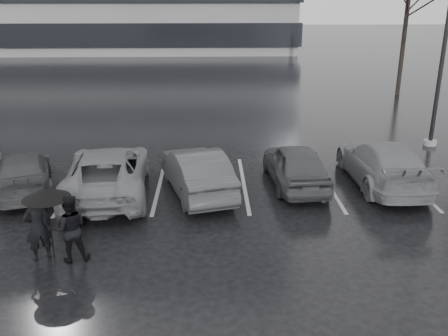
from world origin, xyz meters
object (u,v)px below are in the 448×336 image
car_west_a (196,171)px  car_east (383,163)px  car_west_c (23,172)px  pedestrian_left (38,227)px  car_west_b (107,172)px  pedestrian_right (70,228)px  lamp_post (446,36)px  car_main (296,165)px  tree_north (406,23)px

car_west_a → car_east: 6.12m
car_west_c → pedestrian_left: size_ratio=2.48×
car_west_b → pedestrian_right: bearing=83.6°
car_west_a → car_west_b: size_ratio=0.82×
car_west_c → lamp_post: bearing=177.8°
car_west_b → lamp_post: lamp_post is taller
car_west_b → pedestrian_right: 4.12m
car_west_a → lamp_post: bearing=-169.1°
car_west_b → car_west_c: 2.77m
lamp_post → car_main: bearing=-146.3°
car_main → lamp_post: bearing=-150.0°
pedestrian_left → car_main: bearing=-177.6°
car_east → pedestrian_left: size_ratio=2.93×
car_main → pedestrian_left: size_ratio=2.40×
car_west_c → tree_north: 23.22m
car_west_b → car_west_c: size_ratio=1.25×
car_east → pedestrian_right: bearing=26.6°
car_west_a → car_west_b: car_west_b is taller
car_main → pedestrian_right: size_ratio=2.46×
lamp_post → tree_north: size_ratio=1.13×
car_west_a → pedestrian_right: (-2.87, -4.15, 0.12)m
car_main → car_west_a: (-3.23, -0.56, 0.02)m
car_west_b → car_west_c: bearing=-12.6°
tree_north → car_west_b: bearing=-134.1°
car_west_b → car_east: (8.89, 0.57, -0.01)m
car_east → tree_north: 16.15m
car_west_b → pedestrian_left: (-0.86, -4.04, 0.11)m
pedestrian_left → tree_north: bearing=-160.6°
car_west_b → lamp_post: size_ratio=0.55×
car_west_b → car_east: bearing=178.4°
car_main → car_west_b: (-6.02, -0.59, 0.04)m
car_west_b → car_main: bearing=-179.6°
car_main → lamp_post: lamp_post is taller
car_west_c → pedestrian_right: bearing=102.1°
car_east → pedestrian_right: (-8.97, -4.68, 0.11)m
car_west_a → tree_north: bearing=-143.9°
car_west_b → pedestrian_right: size_ratio=3.19×
car_main → lamp_post: size_ratio=0.43×
pedestrian_right → car_west_a: bearing=-138.1°
car_west_a → pedestrian_left: 5.46m
car_west_c → car_main: bearing=162.9°
car_west_a → pedestrian_right: size_ratio=2.61×
pedestrian_right → tree_north: bearing=-140.9°
tree_north → car_west_a: bearing=-128.2°
car_west_a → car_west_b: bearing=-15.1°
car_west_a → tree_north: (11.95, 15.17, 3.54)m
car_west_a → lamp_post: (9.57, 4.79, 3.67)m
car_main → tree_north: bearing=-124.6°
tree_north → lamp_post: bearing=-102.9°
pedestrian_left → lamp_post: 16.30m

